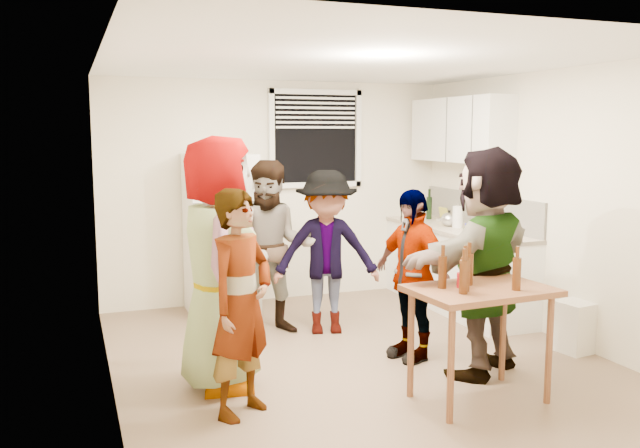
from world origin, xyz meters
name	(u,v)px	position (x,y,z in m)	size (l,w,h in m)	color
room	(355,357)	(0.00, 0.00, 0.00)	(4.00, 4.50, 2.50)	white
window	(316,139)	(0.45, 2.21, 1.85)	(1.12, 0.10, 1.06)	white
refrigerator	(221,234)	(-0.75, 1.88, 0.85)	(0.70, 0.70, 1.70)	white
counter_lower	(456,269)	(1.70, 1.15, 0.43)	(0.60, 2.20, 0.86)	white
countertop	(457,229)	(1.70, 1.15, 0.88)	(0.64, 2.22, 0.04)	beige
backsplash	(480,210)	(1.99, 1.15, 1.08)	(0.03, 2.20, 0.36)	#ADA89E
upper_cabinets	(460,130)	(1.83, 1.35, 1.95)	(0.34, 1.60, 0.70)	white
kettle	(449,226)	(1.65, 1.24, 0.90)	(0.23, 0.19, 0.19)	silver
paper_towel	(457,228)	(1.68, 1.11, 0.90)	(0.11, 0.11, 0.23)	white
wine_bottle	(429,219)	(1.75, 1.85, 0.90)	(0.07, 0.07, 0.27)	black
beer_bottle_counter	(481,235)	(1.60, 0.54, 0.90)	(0.05, 0.05, 0.20)	#47230C
blue_cup	(469,236)	(1.48, 0.57, 0.90)	(0.09, 0.09, 0.12)	#2522BC
picture_frame	(444,213)	(1.92, 1.80, 0.97)	(0.02, 0.17, 0.14)	#D3CB48
trash_bin	(576,324)	(1.89, -0.52, 0.25)	(0.30, 0.30, 0.45)	silver
serving_table	(477,399)	(0.46, -1.17, 0.00)	(0.98, 0.66, 0.83)	brown
beer_bottle_table	(464,291)	(0.30, -1.21, 0.83)	(0.06, 0.06, 0.24)	#47230C
red_cup	(462,288)	(0.34, -1.12, 0.83)	(0.08, 0.08, 0.11)	#AD0C14
guest_grey	(222,386)	(-1.22, -0.26, 0.00)	(0.93, 1.90, 0.60)	gray
guest_stripe	(243,413)	(-1.19, -0.80, 0.00)	(0.57, 1.55, 0.37)	#141933
guest_back_left	(274,332)	(-0.44, 0.95, 0.00)	(0.81, 1.66, 0.63)	brown
guest_back_right	(326,332)	(0.04, 0.79, 0.00)	(1.01, 1.57, 0.58)	#3F3F43
guest_black	(410,358)	(0.44, -0.17, 0.00)	(0.85, 1.46, 0.36)	black
guest_orange	(482,371)	(0.83, -0.68, 0.00)	(1.68, 1.82, 0.54)	#CE583D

